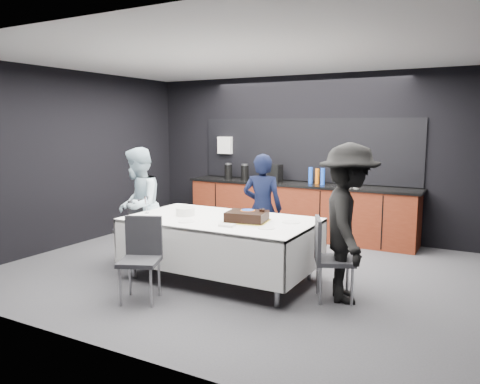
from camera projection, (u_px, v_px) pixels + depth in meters
The scene contains 18 objects.
ground at pixel (236, 270), 6.29m from camera, with size 6.00×6.00×0.00m, color #404145.
room_shell at pixel (236, 131), 6.03m from camera, with size 6.04×5.04×2.82m.
kitchenette at pixel (297, 206), 8.15m from camera, with size 4.10×0.64×2.05m.
party_table at pixel (221, 229), 5.85m from camera, with size 2.32×1.32×0.78m.
cake_assembly at pixel (247, 217), 5.63m from camera, with size 0.56×0.49×0.16m.
plate_stack at pixel (185, 212), 6.02m from camera, with size 0.24×0.24×0.10m, color white.
loose_plate_near at pixel (186, 221), 5.64m from camera, with size 0.20×0.20×0.01m, color white.
loose_plate_right_a at pixel (291, 222), 5.60m from camera, with size 0.22×0.22×0.01m, color white.
loose_plate_right_b at pixel (266, 228), 5.28m from camera, with size 0.20×0.20×0.01m, color white.
loose_plate_far at pixel (236, 214), 6.12m from camera, with size 0.18×0.18×0.01m, color white.
fork_pile at pixel (227, 225), 5.37m from camera, with size 0.18×0.11×0.03m, color white.
champagne_flute at pixel (147, 201), 6.16m from camera, with size 0.06×0.06×0.22m.
chair_left at pixel (137, 226), 6.55m from camera, with size 0.49×0.49×0.92m.
chair_right at pixel (328, 253), 5.16m from camera, with size 0.56×0.56×0.92m.
chair_near at pixel (141, 252), 5.20m from camera, with size 0.55×0.55×0.92m.
person_center at pixel (262, 208), 6.58m from camera, with size 0.56×0.37×1.54m, color black.
person_left at pixel (138, 205), 6.58m from camera, with size 0.79×0.62×1.63m, color silver.
person_right at pixel (348, 223), 5.11m from camera, with size 1.13×0.65×1.75m, color black.
Camera 1 is at (2.96, -5.31, 1.94)m, focal length 35.00 mm.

